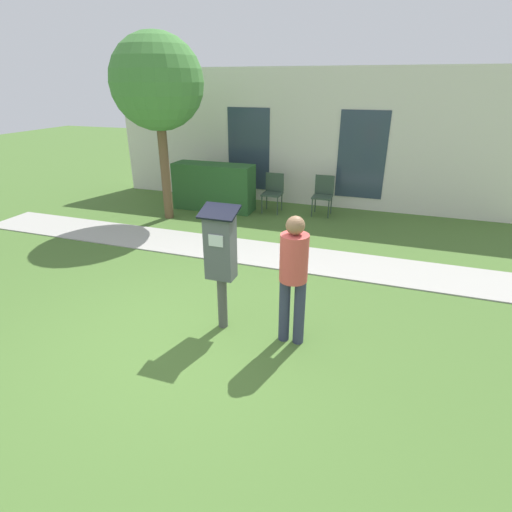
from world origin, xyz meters
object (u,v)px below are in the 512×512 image
Objects in this scene: person_standing at (293,271)px; outdoor_chair_middle at (323,192)px; parking_meter at (221,253)px; outdoor_chair_left at (273,189)px.

person_standing is 1.76× the size of outdoor_chair_middle.
outdoor_chair_left is (-0.82, 4.96, -0.49)m from parking_meter.
outdoor_chair_left is at bearing 99.40° from parking_meter.
outdoor_chair_left is (-1.72, 4.98, -0.40)m from person_standing.
parking_meter is at bearing -64.70° from outdoor_chair_left.
parking_meter is at bearing -107.21° from outdoor_chair_middle.
person_standing is 5.17m from outdoor_chair_middle.
parking_meter reaches higher than outdoor_chair_middle.
parking_meter is 1.77× the size of outdoor_chair_left.
parking_meter reaches higher than person_standing.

